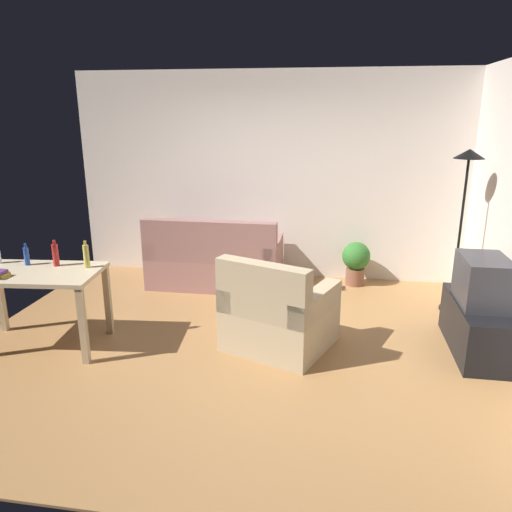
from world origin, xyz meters
name	(u,v)px	position (x,y,z in m)	size (l,w,h in m)	color
ground_plane	(238,344)	(0.00, 0.00, -0.01)	(5.20, 4.40, 0.02)	#9E7042
wall_rear	(269,177)	(0.00, 2.20, 1.35)	(5.20, 0.10, 2.70)	silver
couch	(215,262)	(-0.62, 1.59, 0.31)	(1.67, 0.84, 0.92)	#996B66
tv_stand	(476,327)	(2.25, 0.21, 0.24)	(0.44, 1.10, 0.48)	black
tv	(483,281)	(2.25, 0.21, 0.70)	(0.41, 0.60, 0.44)	#2D2D33
torchiere_lamp	(465,187)	(2.25, 1.21, 1.41)	(0.32, 0.32, 1.81)	black
desk	(35,282)	(-1.86, -0.35, 0.65)	(1.26, 0.81, 0.76)	#C6B28E
potted_plant	(356,260)	(1.19, 1.90, 0.33)	(0.36, 0.36, 0.57)	brown
armchair	(277,316)	(0.39, -0.02, 0.32)	(1.15, 1.11, 0.92)	tan
bottle_blue	(27,256)	(-2.03, -0.18, 0.85)	(0.05, 0.05, 0.22)	#2347A3
bottle_red	(55,255)	(-1.74, -0.16, 0.87)	(0.06, 0.06, 0.25)	#AD2323
bottle_squat	(86,256)	(-1.42, -0.16, 0.88)	(0.05, 0.05, 0.26)	#BCB24C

